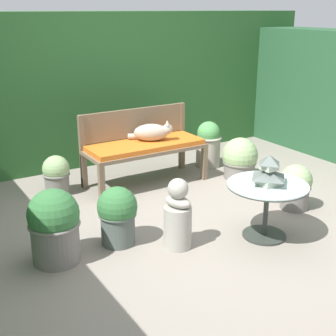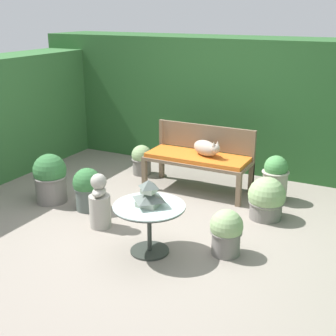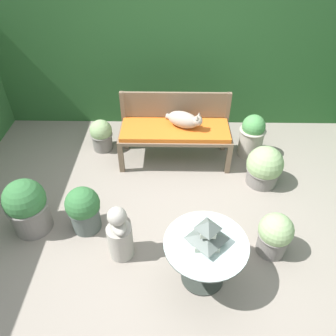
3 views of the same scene
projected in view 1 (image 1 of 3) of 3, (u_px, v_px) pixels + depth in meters
ground at (200, 217)px, 4.64m from camera, size 30.00×30.00×0.00m
foliage_hedge_back at (93, 85)px, 6.38m from camera, size 6.40×1.03×1.92m
garden_bench at (145, 148)px, 5.38m from camera, size 1.39×0.55×0.50m
bench_backrest at (135, 128)px, 5.53m from camera, size 1.39×0.06×0.85m
cat at (152, 132)px, 5.40m from camera, size 0.46×0.40×0.23m
patio_table at (267, 195)px, 4.11m from camera, size 0.71×0.71×0.51m
pagoda_birdhouse at (269, 172)px, 4.04m from camera, size 0.27×0.27×0.26m
garden_bust at (178, 217)px, 3.97m from camera, size 0.24×0.28×0.63m
potted_plant_patio_mid at (295, 186)px, 4.76m from camera, size 0.33×0.33×0.47m
potted_plant_path_edge at (56, 175)px, 5.15m from camera, size 0.30×0.30×0.44m
potted_plant_table_near at (54, 226)px, 3.73m from camera, size 0.42×0.42×0.62m
potted_plant_bench_right at (208, 144)px, 6.04m from camera, size 0.34×0.34×0.59m
potted_plant_table_far at (240, 159)px, 5.63m from camera, size 0.43×0.43×0.50m
potted_plant_hedge_corner at (118, 215)px, 4.03m from camera, size 0.35×0.35×0.52m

